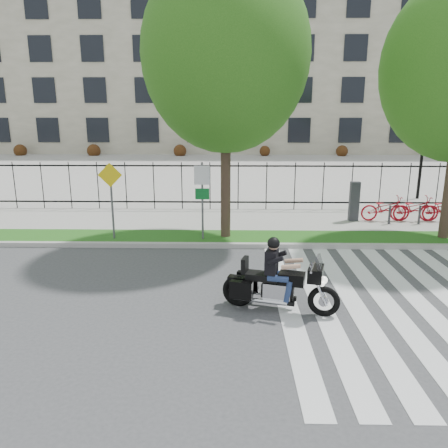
{
  "coord_description": "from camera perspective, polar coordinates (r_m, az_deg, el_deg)",
  "views": [
    {
      "loc": [
        0.96,
        -9.16,
        4.16
      ],
      "look_at": [
        0.72,
        3.0,
        1.06
      ],
      "focal_mm": 35.0,
      "sensor_mm": 36.0,
      "label": 1
    }
  ],
  "objects": [
    {
      "name": "ground",
      "position": [
        10.11,
        -4.5,
        -10.05
      ],
      "size": [
        120.0,
        120.0,
        0.0
      ],
      "primitive_type": "plane",
      "color": "#3E3E41",
      "rests_on": "ground"
    },
    {
      "name": "curb",
      "position": [
        13.91,
        -2.88,
        -2.79
      ],
      "size": [
        60.0,
        0.2,
        0.15
      ],
      "primitive_type": "cube",
      "color": "#A6A39C",
      "rests_on": "ground"
    },
    {
      "name": "grass_verge",
      "position": [
        14.72,
        -2.65,
        -1.82
      ],
      "size": [
        60.0,
        1.5,
        0.15
      ],
      "primitive_type": "cube",
      "color": "#1E5415",
      "rests_on": "ground"
    },
    {
      "name": "sidewalk",
      "position": [
        17.13,
        -2.11,
        0.5
      ],
      "size": [
        60.0,
        3.5,
        0.15
      ],
      "primitive_type": "cube",
      "color": "gray",
      "rests_on": "ground"
    },
    {
      "name": "plaza",
      "position": [
        34.42,
        -0.47,
        7.45
      ],
      "size": [
        80.0,
        34.0,
        0.1
      ],
      "primitive_type": "cube",
      "color": "gray",
      "rests_on": "ground"
    },
    {
      "name": "crosswalk_stripes",
      "position": [
        10.77,
        22.37,
        -9.52
      ],
      "size": [
        5.7,
        8.0,
        0.01
      ],
      "primitive_type": null,
      "color": "silver",
      "rests_on": "ground"
    },
    {
      "name": "iron_fence",
      "position": [
        18.63,
        -1.84,
        5.0
      ],
      "size": [
        30.0,
        0.06,
        2.0
      ],
      "primitive_type": null,
      "color": "black",
      "rests_on": "sidewalk"
    },
    {
      "name": "office_building",
      "position": [
        54.4,
        0.13,
        20.44
      ],
      "size": [
        60.0,
        21.9,
        20.15
      ],
      "color": "gray",
      "rests_on": "ground"
    },
    {
      "name": "lamp_post_right",
      "position": [
        23.03,
        24.7,
        10.66
      ],
      "size": [
        1.06,
        0.7,
        4.25
      ],
      "color": "black",
      "rests_on": "ground"
    },
    {
      "name": "street_tree_1",
      "position": [
        14.21,
        0.23,
        21.2
      ],
      "size": [
        5.16,
        5.16,
        8.69
      ],
      "color": "#34261C",
      "rests_on": "grass_verge"
    },
    {
      "name": "sign_pole_regulatory",
      "position": [
        13.98,
        -2.86,
        4.32
      ],
      "size": [
        0.5,
        0.09,
        2.5
      ],
      "color": "#59595B",
      "rests_on": "grass_verge"
    },
    {
      "name": "sign_pole_warning",
      "position": [
        14.49,
        -14.53,
        4.24
      ],
      "size": [
        0.78,
        0.09,
        2.49
      ],
      "color": "#59595B",
      "rests_on": "grass_verge"
    },
    {
      "name": "motorcycle_rider",
      "position": [
        9.48,
        7.2,
        -7.51
      ],
      "size": [
        2.5,
        1.15,
        1.97
      ],
      "color": "black",
      "rests_on": "ground"
    }
  ]
}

